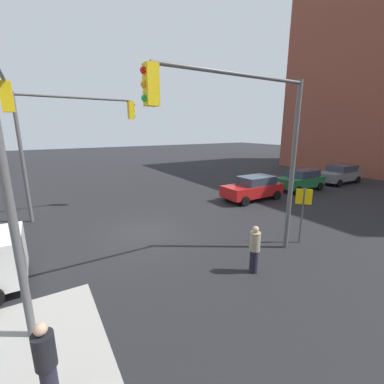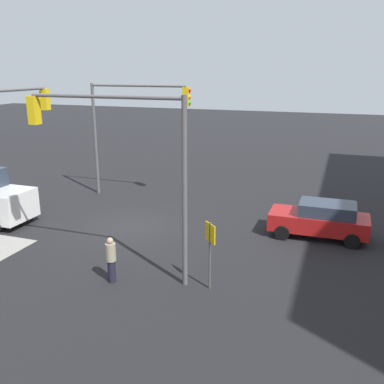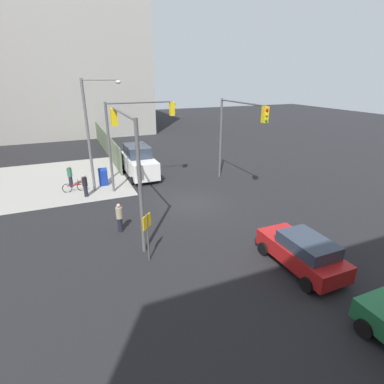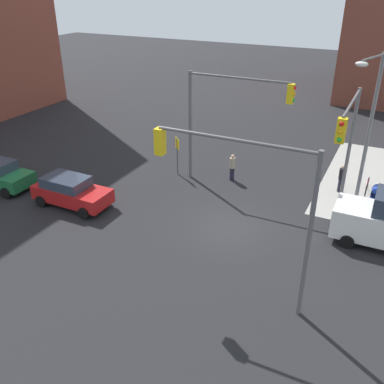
{
  "view_description": "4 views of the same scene",
  "coord_description": "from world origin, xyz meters",
  "views": [
    {
      "loc": [
        3.91,
        10.87,
        4.79
      ],
      "look_at": [
        -3.24,
        -0.89,
        1.39
      ],
      "focal_mm": 24.0,
      "sensor_mm": 36.0,
      "label": 1
    },
    {
      "loc": [
        -9.27,
        17.15,
        7.27
      ],
      "look_at": [
        -2.97,
        -0.5,
        1.86
      ],
      "focal_mm": 40.0,
      "sensor_mm": 36.0,
      "label": 2
    },
    {
      "loc": [
        -17.23,
        7.36,
        8.13
      ],
      "look_at": [
        -0.5,
        0.21,
        1.06
      ],
      "focal_mm": 28.0,
      "sensor_mm": 36.0,
      "label": 3
    },
    {
      "loc": [
        6.36,
        -17.17,
        11.29
      ],
      "look_at": [
        -2.25,
        0.19,
        1.4
      ],
      "focal_mm": 40.0,
      "sensor_mm": 36.0,
      "label": 4
    }
  ],
  "objects": [
    {
      "name": "traffic_signal_ne_corner",
      "position": [
        4.5,
        2.54,
        4.61
      ],
      "size": [
        0.36,
        5.17,
        6.5
      ],
      "color": "#59595B",
      "rests_on": "ground"
    },
    {
      "name": "traffic_signal_se_corner",
      "position": [
        2.15,
        -4.5,
        4.67
      ],
      "size": [
        6.08,
        0.36,
        6.5
      ],
      "color": "#59595B",
      "rests_on": "ground"
    },
    {
      "name": "pedestrian_waiting",
      "position": [
        4.2,
        6.5,
        0.86
      ],
      "size": [
        0.36,
        0.36,
        1.67
      ],
      "rotation": [
        0.0,
        0.0,
        4.37
      ],
      "color": "black",
      "rests_on": "ground"
    },
    {
      "name": "ground_plane",
      "position": [
        0.0,
        0.0,
        0.0
      ],
      "size": [
        120.0,
        120.0,
        0.0
      ],
      "primitive_type": "plane",
      "color": "black"
    },
    {
      "name": "pedestrian_walking_north",
      "position": [
        -2.0,
        5.2,
        0.87
      ],
      "size": [
        0.36,
        0.36,
        1.68
      ],
      "rotation": [
        0.0,
        0.0,
        2.13
      ],
      "color": "#9E937A",
      "rests_on": "ground"
    },
    {
      "name": "traffic_signal_nw_corner",
      "position": [
        -2.15,
        4.5,
        4.67
      ],
      "size": [
        6.09,
        0.36,
        6.5
      ],
      "color": "#59595B",
      "rests_on": "ground"
    },
    {
      "name": "hatchback_green",
      "position": [
        -13.93,
        -1.79,
        0.84
      ],
      "size": [
        4.0,
        2.02,
        1.62
      ],
      "color": "#1E6638",
      "rests_on": "ground"
    },
    {
      "name": "sedan_red",
      "position": [
        -8.64,
        -1.65,
        0.84
      ],
      "size": [
        4.28,
        2.02,
        1.62
      ],
      "color": "#B21919",
      "rests_on": "ground"
    },
    {
      "name": "warning_sign_two_way",
      "position": [
        -5.4,
        4.5,
        1.64
      ],
      "size": [
        0.48,
        0.48,
        2.4
      ],
      "color": "#4C4C4C",
      "rests_on": "ground"
    },
    {
      "name": "hatchback_gray",
      "position": [
        -19.29,
        -1.66,
        0.84
      ],
      "size": [
        4.33,
        2.02,
        1.62
      ],
      "color": "slate",
      "rests_on": "ground"
    }
  ]
}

